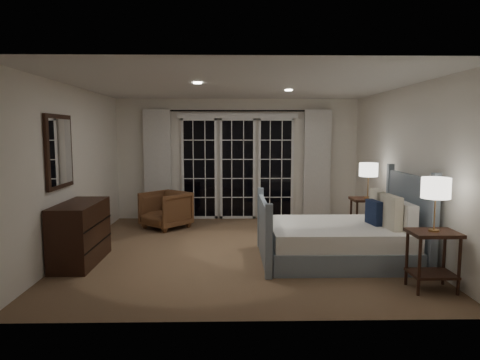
{
  "coord_description": "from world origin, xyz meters",
  "views": [
    {
      "loc": [
        -0.14,
        -6.43,
        1.81
      ],
      "look_at": [
        0.01,
        0.37,
        1.05
      ],
      "focal_mm": 32.0,
      "sensor_mm": 36.0,
      "label": 1
    }
  ],
  "objects_px": {
    "armchair": "(166,210)",
    "dresser": "(80,233)",
    "nightstand_right": "(367,212)",
    "bed": "(341,238)",
    "lamp_left": "(436,189)",
    "nightstand_left": "(433,251)",
    "lamp_right": "(369,170)"
  },
  "relations": [
    {
      "from": "nightstand_left",
      "to": "armchair",
      "type": "height_order",
      "value": "armchair"
    },
    {
      "from": "lamp_right",
      "to": "nightstand_left",
      "type": "bearing_deg",
      "value": -90.19
    },
    {
      "from": "dresser",
      "to": "nightstand_left",
      "type": "bearing_deg",
      "value": -14.35
    },
    {
      "from": "lamp_left",
      "to": "dresser",
      "type": "relative_size",
      "value": 0.51
    },
    {
      "from": "nightstand_left",
      "to": "lamp_right",
      "type": "height_order",
      "value": "lamp_right"
    },
    {
      "from": "armchair",
      "to": "dresser",
      "type": "distance_m",
      "value": 2.33
    },
    {
      "from": "nightstand_left",
      "to": "nightstand_right",
      "type": "bearing_deg",
      "value": 89.81
    },
    {
      "from": "nightstand_right",
      "to": "dresser",
      "type": "height_order",
      "value": "dresser"
    },
    {
      "from": "dresser",
      "to": "nightstand_right",
      "type": "bearing_deg",
      "value": 16.07
    },
    {
      "from": "armchair",
      "to": "nightstand_right",
      "type": "bearing_deg",
      "value": 27.02
    },
    {
      "from": "bed",
      "to": "lamp_right",
      "type": "distance_m",
      "value": 1.68
    },
    {
      "from": "bed",
      "to": "armchair",
      "type": "distance_m",
      "value": 3.51
    },
    {
      "from": "dresser",
      "to": "lamp_right",
      "type": "bearing_deg",
      "value": 16.07
    },
    {
      "from": "bed",
      "to": "nightstand_left",
      "type": "bearing_deg",
      "value": -57.46
    },
    {
      "from": "lamp_right",
      "to": "dresser",
      "type": "relative_size",
      "value": 0.5
    },
    {
      "from": "nightstand_left",
      "to": "lamp_left",
      "type": "xyz_separation_m",
      "value": [
        0.0,
        -0.0,
        0.72
      ]
    },
    {
      "from": "bed",
      "to": "nightstand_left",
      "type": "relative_size",
      "value": 3.06
    },
    {
      "from": "nightstand_right",
      "to": "lamp_left",
      "type": "bearing_deg",
      "value": -90.19
    },
    {
      "from": "armchair",
      "to": "dresser",
      "type": "xyz_separation_m",
      "value": [
        -0.85,
        -2.16,
        0.07
      ]
    },
    {
      "from": "nightstand_left",
      "to": "nightstand_right",
      "type": "height_order",
      "value": "nightstand_right"
    },
    {
      "from": "bed",
      "to": "lamp_left",
      "type": "xyz_separation_m",
      "value": [
        0.75,
        -1.17,
        0.87
      ]
    },
    {
      "from": "lamp_right",
      "to": "armchair",
      "type": "relative_size",
      "value": 0.78
    },
    {
      "from": "nightstand_left",
      "to": "nightstand_right",
      "type": "distance_m",
      "value": 2.39
    },
    {
      "from": "nightstand_right",
      "to": "lamp_right",
      "type": "bearing_deg",
      "value": -143.13
    },
    {
      "from": "lamp_right",
      "to": "dresser",
      "type": "bearing_deg",
      "value": -163.93
    },
    {
      "from": "bed",
      "to": "nightstand_right",
      "type": "height_order",
      "value": "bed"
    },
    {
      "from": "bed",
      "to": "dresser",
      "type": "xyz_separation_m",
      "value": [
        -3.65,
        -0.05,
        0.11
      ]
    },
    {
      "from": "dresser",
      "to": "armchair",
      "type": "bearing_deg",
      "value": 68.52
    },
    {
      "from": "lamp_left",
      "to": "lamp_right",
      "type": "xyz_separation_m",
      "value": [
        0.01,
        2.39,
        -0.0
      ]
    },
    {
      "from": "nightstand_right",
      "to": "lamp_right",
      "type": "relative_size",
      "value": 1.17
    },
    {
      "from": "dresser",
      "to": "bed",
      "type": "bearing_deg",
      "value": 0.77
    },
    {
      "from": "nightstand_right",
      "to": "armchair",
      "type": "relative_size",
      "value": 0.91
    }
  ]
}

